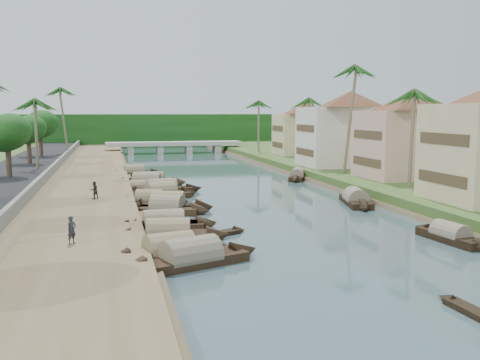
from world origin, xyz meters
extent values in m
plane|color=#395156|center=(0.00, 0.00, 0.00)|extent=(220.00, 220.00, 0.00)
cube|color=brown|center=(-16.00, 20.00, 0.40)|extent=(10.00, 180.00, 0.80)
cube|color=#325321|center=(19.00, 20.00, 0.60)|extent=(16.00, 180.00, 1.20)
cube|color=slate|center=(-20.20, 20.00, 1.35)|extent=(0.40, 180.00, 1.10)
cube|color=#133E11|center=(0.00, 95.00, 4.00)|extent=(120.00, 4.00, 8.00)
cube|color=#133E11|center=(0.00, 100.00, 4.00)|extent=(120.00, 4.00, 8.00)
cube|color=#133E11|center=(0.00, 105.00, 4.00)|extent=(120.00, 4.00, 8.00)
cube|color=#A09F96|center=(0.00, 72.00, 2.00)|extent=(28.00, 4.00, 0.80)
cube|color=#A09F96|center=(-9.00, 72.00, 0.90)|extent=(1.20, 3.50, 1.80)
cube|color=#A09F96|center=(-3.00, 72.00, 0.90)|extent=(1.20, 3.50, 1.80)
cube|color=#A09F96|center=(3.00, 72.00, 0.90)|extent=(1.20, 3.50, 1.80)
cube|color=#A09F96|center=(9.00, 72.00, 0.90)|extent=(1.20, 3.50, 1.80)
cube|color=#493822|center=(12.95, -2.00, 3.20)|extent=(0.10, 6.40, 0.90)
cube|color=#493822|center=(12.95, -2.00, 6.40)|extent=(0.10, 6.40, 0.90)
cube|color=#D0A193|center=(20.00, 14.00, 4.95)|extent=(11.00, 8.00, 7.50)
pyramid|color=brown|center=(20.00, 14.00, 9.80)|extent=(14.11, 14.11, 2.20)
cube|color=#493822|center=(14.45, 14.00, 3.08)|extent=(0.10, 6.40, 0.90)
cube|color=#493822|center=(14.45, 14.00, 6.08)|extent=(0.10, 6.40, 0.90)
cube|color=#EDE7CE|center=(19.00, 28.00, 5.20)|extent=(13.00, 8.00, 8.00)
pyramid|color=brown|center=(19.00, 28.00, 10.30)|extent=(15.59, 15.59, 2.20)
cube|color=#493822|center=(12.45, 28.00, 3.20)|extent=(0.10, 6.40, 0.90)
cube|color=#493822|center=(12.45, 28.00, 6.40)|extent=(0.10, 6.40, 0.90)
cube|color=beige|center=(20.00, 48.00, 4.70)|extent=(10.00, 7.00, 7.00)
pyramid|color=brown|center=(20.00, 48.00, 9.30)|extent=(12.62, 12.62, 2.20)
cube|color=#493822|center=(14.95, 48.00, 2.95)|extent=(0.10, 5.60, 0.90)
cube|color=#493822|center=(14.95, 48.00, 5.75)|extent=(0.10, 5.60, 0.90)
cube|color=black|center=(-8.83, -10.97, 0.20)|extent=(6.91, 4.23, 0.70)
cone|color=black|center=(-5.39, -9.70, 0.28)|extent=(2.42, 2.40, 2.06)
cone|color=black|center=(-12.27, -12.25, 0.28)|extent=(2.42, 2.40, 2.06)
cylinder|color=gray|center=(-8.83, -10.97, 0.58)|extent=(5.48, 3.76, 2.14)
cube|color=black|center=(-9.85, -9.46, 0.20)|extent=(6.10, 3.44, 0.70)
cone|color=black|center=(-6.75, -8.66, 0.28)|extent=(2.10, 2.21, 2.03)
cone|color=black|center=(-12.95, -10.27, 0.28)|extent=(2.10, 2.21, 2.03)
cylinder|color=#826E53|center=(-9.85, -9.46, 0.58)|extent=(4.80, 3.18, 2.14)
cube|color=black|center=(-9.39, -4.73, 0.20)|extent=(6.25, 2.77, 0.70)
cone|color=black|center=(-6.08, -5.23, 0.28)|extent=(1.96, 1.93, 1.89)
cone|color=black|center=(-12.71, -4.23, 0.28)|extent=(1.96, 1.93, 1.89)
cylinder|color=#826E53|center=(-9.39, -4.73, 0.58)|extent=(4.85, 2.63, 1.96)
cube|color=black|center=(-9.43, -1.44, 0.20)|extent=(5.96, 2.06, 0.70)
cone|color=black|center=(-6.15, -1.34, 0.28)|extent=(1.75, 1.75, 1.88)
cone|color=black|center=(-12.71, -1.54, 0.28)|extent=(1.75, 1.75, 1.88)
cylinder|color=gray|center=(-9.43, -1.44, 0.58)|extent=(4.57, 2.09, 1.96)
cube|color=black|center=(-9.16, -1.51, 0.20)|extent=(5.41, 2.31, 0.70)
cone|color=black|center=(-6.26, -1.81, 0.28)|extent=(1.68, 1.75, 1.77)
cone|color=black|center=(-12.07, -1.21, 0.28)|extent=(1.68, 1.75, 1.77)
cylinder|color=#826E53|center=(-9.16, -1.51, 0.58)|extent=(4.18, 2.25, 1.85)
cube|color=black|center=(-8.25, 6.26, 0.20)|extent=(6.20, 3.70, 0.70)
cone|color=black|center=(-5.14, 5.41, 0.28)|extent=(2.19, 2.40, 2.20)
cone|color=black|center=(-11.37, 7.12, 0.28)|extent=(2.19, 2.40, 2.20)
cylinder|color=#826E53|center=(-8.25, 6.26, 0.58)|extent=(4.90, 3.42, 2.33)
cube|color=black|center=(-8.52, 4.97, 0.20)|extent=(5.79, 3.83, 0.70)
cone|color=black|center=(-5.70, 3.85, 0.28)|extent=(2.13, 2.22, 1.93)
cone|color=black|center=(-11.33, 6.09, 0.28)|extent=(2.13, 2.22, 1.93)
cylinder|color=gray|center=(-8.52, 4.97, 0.58)|extent=(4.62, 3.43, 2.03)
cube|color=black|center=(-9.52, 9.81, 0.20)|extent=(5.57, 3.35, 0.70)
cone|color=black|center=(-6.74, 8.82, 0.28)|extent=(1.94, 1.93, 1.68)
cone|color=black|center=(-12.31, 10.79, 0.28)|extent=(1.94, 1.93, 1.68)
cylinder|color=#826E53|center=(-9.52, 9.81, 0.58)|extent=(4.41, 2.99, 1.74)
cube|color=black|center=(-8.25, 13.02, 0.20)|extent=(6.11, 3.70, 0.70)
cone|color=black|center=(-5.20, 13.94, 0.28)|extent=(2.17, 2.33, 2.11)
cone|color=black|center=(-11.30, 12.10, 0.28)|extent=(2.17, 2.33, 2.11)
cylinder|color=#826E53|center=(-8.25, 13.02, 0.58)|extent=(4.84, 3.40, 2.22)
cube|color=black|center=(-7.82, 16.69, 0.20)|extent=(6.58, 2.47, 0.70)
cone|color=black|center=(-4.26, 17.00, 0.28)|extent=(1.98, 1.88, 1.93)
cone|color=black|center=(-11.38, 16.38, 0.28)|extent=(1.98, 1.88, 1.93)
cylinder|color=gray|center=(-7.82, 16.69, 0.58)|extent=(5.07, 2.42, 1.99)
cube|color=black|center=(-9.97, 17.66, 0.20)|extent=(4.76, 1.87, 0.70)
cone|color=black|center=(-7.39, 17.47, 0.28)|extent=(1.44, 1.47, 1.52)
cone|color=black|center=(-12.55, 17.86, 0.28)|extent=(1.44, 1.47, 1.52)
cylinder|color=#826E53|center=(-9.97, 17.66, 0.58)|extent=(3.67, 1.85, 1.59)
cube|color=black|center=(-8.27, 23.45, 0.20)|extent=(5.93, 2.91, 0.70)
cone|color=black|center=(-5.16, 22.90, 0.28)|extent=(1.93, 2.01, 1.93)
cone|color=black|center=(-11.38, 24.00, 0.28)|extent=(1.93, 2.01, 1.93)
cylinder|color=#826E53|center=(-8.27, 23.45, 0.58)|extent=(4.63, 2.75, 2.03)
cube|color=black|center=(-8.91, 23.25, 0.20)|extent=(7.03, 3.93, 0.70)
cone|color=black|center=(-5.33, 22.06, 0.28)|extent=(2.35, 2.22, 1.92)
cone|color=black|center=(-12.48, 24.44, 0.28)|extent=(2.35, 2.22, 1.92)
cylinder|color=gray|center=(-8.91, 23.25, 0.58)|extent=(5.54, 3.50, 1.96)
cube|color=black|center=(-9.98, 33.46, 0.20)|extent=(5.62, 2.26, 0.70)
cone|color=black|center=(-6.94, 33.73, 0.28)|extent=(1.72, 1.74, 1.78)
cone|color=black|center=(-13.01, 33.19, 0.28)|extent=(1.72, 1.74, 1.78)
cylinder|color=#826E53|center=(-9.98, 33.46, 0.58)|extent=(4.33, 2.21, 1.85)
cube|color=black|center=(8.70, -9.48, 0.20)|extent=(2.09, 5.38, 0.70)
cone|color=black|center=(8.36, -6.59, 0.28)|extent=(1.50, 1.63, 1.51)
cylinder|color=gray|center=(8.70, -9.48, 0.58)|extent=(2.01, 4.16, 1.55)
cube|color=black|center=(9.02, 5.24, 0.20)|extent=(3.27, 6.37, 0.70)
cone|color=black|center=(9.80, 8.53, 0.28)|extent=(2.09, 2.10, 1.93)
cone|color=black|center=(8.25, 1.94, 0.28)|extent=(2.09, 2.10, 1.93)
cylinder|color=gray|center=(9.02, 5.24, 0.58)|extent=(3.02, 4.99, 2.01)
cube|color=black|center=(10.12, 24.32, 0.20)|extent=(4.04, 6.15, 0.70)
cone|color=black|center=(11.50, 27.34, 0.28)|extent=(2.11, 2.18, 1.73)
cone|color=black|center=(8.75, 21.29, 0.28)|extent=(2.11, 2.18, 1.73)
cylinder|color=gray|center=(10.12, 24.32, 0.58)|extent=(3.51, 4.90, 1.78)
cone|color=black|center=(1.61, -19.25, 0.10)|extent=(0.79, 1.05, 0.73)
cube|color=black|center=(-6.24, -4.30, 0.10)|extent=(4.02, 2.48, 0.35)
cone|color=black|center=(-4.18, -3.37, 0.10)|extent=(1.28, 1.23, 0.89)
cone|color=black|center=(-8.29, -5.24, 0.10)|extent=(1.28, 1.23, 0.89)
cube|color=black|center=(-7.69, 24.13, 0.10)|extent=(3.92, 1.56, 0.35)
cone|color=black|center=(-5.58, 23.67, 0.10)|extent=(1.10, 0.95, 0.77)
cone|color=black|center=(-9.81, 24.58, 0.10)|extent=(1.10, 0.95, 0.77)
cylinder|color=#73664C|center=(16.00, 7.64, 5.92)|extent=(0.53, 0.36, 9.45)
sphere|color=#20521B|center=(16.00, 7.64, 10.45)|extent=(3.20, 3.20, 3.20)
cylinder|color=#73664C|center=(15.00, 20.33, 7.65)|extent=(1.65, 0.36, 12.88)
sphere|color=#20521B|center=(15.00, 20.33, 13.85)|extent=(3.20, 3.20, 3.20)
cylinder|color=#73664C|center=(16.00, 36.37, 5.88)|extent=(0.64, 0.36, 9.37)
sphere|color=#20521B|center=(16.00, 36.37, 10.37)|extent=(3.20, 3.20, 3.20)
cylinder|color=#73664C|center=(-22.00, 31.56, 5.73)|extent=(0.38, 0.36, 8.66)
sphere|color=#20521B|center=(-22.00, 31.56, 9.89)|extent=(3.20, 3.20, 3.20)
cylinder|color=#73664C|center=(14.00, 56.55, 5.87)|extent=(0.39, 0.36, 9.34)
sphere|color=#20521B|center=(14.00, 56.55, 10.35)|extent=(3.20, 3.20, 3.20)
cylinder|color=#73664C|center=(-20.50, 59.07, 7.06)|extent=(1.41, 0.36, 11.31)
sphere|color=#20521B|center=(-20.50, 59.07, 12.50)|extent=(3.20, 3.20, 3.20)
cylinder|color=#4D392C|center=(-24.00, 23.57, 3.03)|extent=(0.60, 0.60, 3.34)
ellipsoid|color=#133E11|center=(-24.00, 23.57, 6.23)|extent=(4.64, 4.64, 3.81)
cylinder|color=#4D392C|center=(-24.00, 39.32, 2.98)|extent=(0.60, 0.60, 3.23)
ellipsoid|color=#133E11|center=(-24.00, 39.32, 6.07)|extent=(4.36, 4.36, 3.59)
cylinder|color=#4D392C|center=(-24.00, 52.52, 3.12)|extent=(0.60, 0.60, 3.52)
ellipsoid|color=#133E11|center=(-24.00, 52.52, 6.48)|extent=(5.14, 5.14, 4.22)
cylinder|color=#4D392C|center=(24.00, 31.58, 2.93)|extent=(0.60, 0.60, 3.55)
ellipsoid|color=#133E11|center=(24.00, 31.58, 6.33)|extent=(4.67, 4.67, 3.84)
imported|color=#27282E|center=(-15.37, -7.44, 1.63)|extent=(0.71, 0.71, 1.67)
imported|color=#2D2620|center=(-14.53, 9.44, 1.58)|extent=(0.96, 0.91, 1.56)
camera|label=1|loc=(-13.01, -39.77, 8.53)|focal=40.00mm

